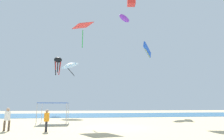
{
  "coord_description": "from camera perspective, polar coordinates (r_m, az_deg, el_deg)",
  "views": [
    {
      "loc": [
        -3.12,
        -18.57,
        2.07
      ],
      "look_at": [
        0.48,
        6.16,
        6.63
      ],
      "focal_mm": 30.91,
      "sensor_mm": 36.0,
      "label": 1
    }
  ],
  "objects": [
    {
      "name": "kite_octopus_black",
      "position": [
        46.87,
        -15.7,
        2.64
      ],
      "size": [
        2.54,
        2.54,
        4.26
      ],
      "rotation": [
        0.0,
        0.0,
        0.71
      ],
      "color": "black"
    },
    {
      "name": "kite_inflatable_purple",
      "position": [
        50.86,
        3.69,
        15.01
      ],
      "size": [
        4.05,
        4.35,
        1.68
      ],
      "rotation": [
        0.0,
        0.0,
        4.0
      ],
      "color": "purple"
    },
    {
      "name": "ocean_strip",
      "position": [
        42.45,
        -4.16,
        -13.09
      ],
      "size": [
        110.0,
        19.11,
        0.03
      ],
      "primitive_type": "cube",
      "color": "#28608C",
      "rests_on": "ground"
    },
    {
      "name": "kite_delta_white",
      "position": [
        37.82,
        -12.43,
        1.62
      ],
      "size": [
        3.46,
        3.45,
        2.86
      ],
      "rotation": [
        0.0,
        0.0,
        4.66
      ],
      "color": "white"
    },
    {
      "name": "kite_diamond_red",
      "position": [
        27.09,
        -8.61,
        12.56
      ],
      "size": [
        3.02,
        3.06,
        3.54
      ],
      "rotation": [
        0.0,
        0.0,
        2.04
      ],
      "color": "red"
    },
    {
      "name": "person_near_tent",
      "position": [
        16.77,
        -18.77,
        -13.44
      ],
      "size": [
        0.41,
        0.45,
        1.72
      ],
      "rotation": [
        0.0,
        0.0,
        4.99
      ],
      "color": "black",
      "rests_on": "ground"
    },
    {
      "name": "person_leftmost",
      "position": [
        18.37,
        -28.54,
        -12.2
      ],
      "size": [
        0.48,
        0.44,
        1.85
      ],
      "rotation": [
        0.0,
        0.0,
        3.46
      ],
      "color": "brown",
      "rests_on": "ground"
    },
    {
      "name": "ground",
      "position": [
        18.95,
        1.3,
        -16.77
      ],
      "size": [
        110.0,
        110.0,
        0.1
      ],
      "primitive_type": "cube",
      "color": "#D1BA8C"
    },
    {
      "name": "canopy_tent",
      "position": [
        23.53,
        -16.78,
        -9.55
      ],
      "size": [
        3.19,
        2.69,
        2.35
      ],
      "color": "#B2B2B7",
      "rests_on": "ground"
    },
    {
      "name": "kite_parafoil_blue",
      "position": [
        40.24,
        10.39,
        5.83
      ],
      "size": [
        2.76,
        3.62,
        2.59
      ],
      "rotation": [
        0.0,
        0.0,
        0.94
      ],
      "color": "blue"
    }
  ]
}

